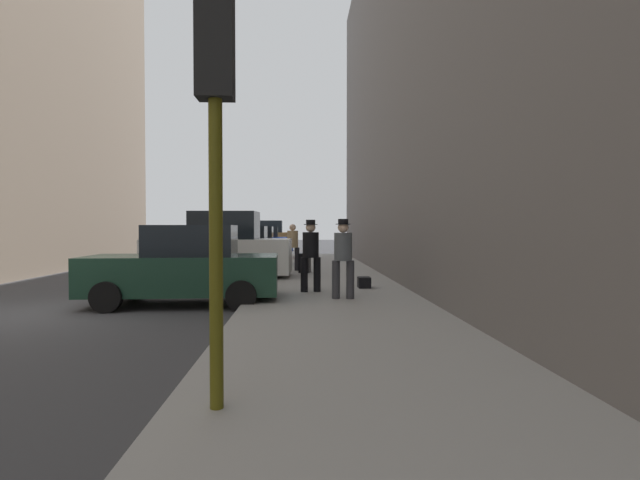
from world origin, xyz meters
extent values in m
plane|color=#38383A|center=(0.00, 0.00, 0.00)|extent=(120.00, 120.00, 0.00)
cube|color=gray|center=(6.00, 0.00, 0.07)|extent=(4.00, 40.00, 0.15)
cube|color=#193828|center=(2.60, 1.16, 0.69)|extent=(4.26, 1.99, 0.84)
cube|color=black|center=(2.80, 1.17, 1.44)|extent=(1.94, 1.63, 0.70)
cylinder|color=black|center=(1.20, 2.03, 0.32)|extent=(0.65, 0.24, 0.64)
cylinder|color=black|center=(1.27, 0.19, 0.32)|extent=(0.65, 0.24, 0.64)
cylinder|color=black|center=(3.93, 2.13, 0.32)|extent=(0.65, 0.24, 0.64)
cylinder|color=black|center=(4.00, 0.29, 0.32)|extent=(0.65, 0.24, 0.64)
cube|color=silver|center=(2.60, 6.03, 0.82)|extent=(4.66, 2.00, 1.10)
cube|color=black|center=(2.80, 6.03, 1.80)|extent=(2.12, 1.64, 0.90)
cylinder|color=black|center=(1.14, 7.01, 0.32)|extent=(0.65, 0.24, 0.64)
cylinder|color=black|center=(1.07, 5.17, 0.32)|extent=(0.65, 0.24, 0.64)
cylinder|color=black|center=(4.13, 6.90, 0.32)|extent=(0.65, 0.24, 0.64)
cylinder|color=black|center=(4.06, 5.06, 0.32)|extent=(0.65, 0.24, 0.64)
cube|color=slate|center=(2.60, 11.23, 0.69)|extent=(4.24, 1.93, 0.84)
cube|color=black|center=(2.80, 11.23, 1.44)|extent=(1.92, 1.60, 0.70)
cylinder|color=black|center=(1.25, 12.18, 0.32)|extent=(0.64, 0.23, 0.64)
cylinder|color=black|center=(1.22, 10.34, 0.32)|extent=(0.64, 0.23, 0.64)
cylinder|color=black|center=(3.98, 12.12, 0.32)|extent=(0.64, 0.23, 0.64)
cylinder|color=black|center=(3.95, 10.28, 0.32)|extent=(0.64, 0.23, 0.64)
cube|color=#B2191E|center=(2.60, 16.25, 0.69)|extent=(4.20, 1.84, 0.84)
cube|color=black|center=(2.80, 16.25, 1.44)|extent=(1.89, 1.57, 0.70)
cylinder|color=black|center=(1.23, 17.17, 0.32)|extent=(0.64, 0.22, 0.64)
cylinder|color=black|center=(1.24, 15.33, 0.32)|extent=(0.64, 0.22, 0.64)
cylinder|color=black|center=(3.96, 17.17, 0.32)|extent=(0.64, 0.22, 0.64)
cylinder|color=black|center=(3.97, 15.33, 0.32)|extent=(0.64, 0.22, 0.64)
cube|color=navy|center=(2.60, 22.17, 0.69)|extent=(4.26, 1.97, 0.84)
cube|color=black|center=(2.80, 22.18, 1.44)|extent=(1.94, 1.62, 0.70)
cylinder|color=black|center=(1.21, 23.05, 0.32)|extent=(0.65, 0.24, 0.64)
cylinder|color=black|center=(1.27, 21.21, 0.32)|extent=(0.65, 0.24, 0.64)
cylinder|color=black|center=(3.93, 23.13, 0.32)|extent=(0.65, 0.24, 0.64)
cylinder|color=black|center=(3.99, 21.30, 0.32)|extent=(0.65, 0.24, 0.64)
cube|color=brown|center=(2.60, 27.39, 0.82)|extent=(4.61, 1.87, 1.10)
cube|color=black|center=(2.80, 27.39, 1.80)|extent=(2.08, 1.58, 0.90)
cylinder|color=black|center=(1.10, 28.30, 0.32)|extent=(0.64, 0.22, 0.64)
cylinder|color=black|center=(1.11, 26.46, 0.32)|extent=(0.64, 0.22, 0.64)
cylinder|color=black|center=(4.09, 28.32, 0.32)|extent=(0.64, 0.22, 0.64)
cylinder|color=black|center=(4.10, 26.48, 0.32)|extent=(0.64, 0.22, 0.64)
cylinder|color=red|center=(4.45, 7.43, 0.43)|extent=(0.22, 0.22, 0.55)
sphere|color=red|center=(4.45, 7.43, 0.76)|extent=(0.20, 0.20, 0.20)
cylinder|color=red|center=(4.29, 7.43, 0.45)|extent=(0.10, 0.09, 0.09)
cylinder|color=red|center=(4.61, 7.43, 0.45)|extent=(0.10, 0.09, 0.09)
cylinder|color=#514C0F|center=(4.50, -5.71, 1.95)|extent=(0.12, 0.12, 3.60)
cube|color=black|center=(4.50, -5.71, 3.30)|extent=(0.32, 0.24, 0.90)
sphere|color=red|center=(4.50, -5.58, 3.58)|extent=(0.14, 0.14, 0.14)
sphere|color=yellow|center=(4.50, -5.58, 3.30)|extent=(0.14, 0.14, 0.14)
sphere|color=green|center=(4.50, -5.58, 3.02)|extent=(0.14, 0.14, 0.14)
cylinder|color=black|center=(4.77, 8.28, 0.57)|extent=(0.18, 0.18, 0.85)
cylinder|color=black|center=(5.09, 8.27, 0.57)|extent=(0.18, 0.18, 0.85)
cylinder|color=tan|center=(4.93, 8.28, 1.31)|extent=(0.41, 0.41, 0.62)
sphere|color=beige|center=(4.93, 8.28, 1.74)|extent=(0.24, 0.24, 0.24)
cylinder|color=#333338|center=(6.02, 0.98, 0.57)|extent=(0.19, 0.19, 0.85)
cylinder|color=#333338|center=(6.34, 0.96, 0.57)|extent=(0.19, 0.19, 0.85)
cylinder|color=#4C5156|center=(6.18, 0.97, 1.31)|extent=(0.42, 0.42, 0.62)
sphere|color=beige|center=(6.18, 0.97, 1.74)|extent=(0.24, 0.24, 0.24)
cylinder|color=black|center=(6.18, 0.97, 1.81)|extent=(0.34, 0.34, 0.02)
cylinder|color=black|center=(6.18, 0.97, 1.87)|extent=(0.23, 0.23, 0.11)
cylinder|color=black|center=(5.32, 2.17, 0.57)|extent=(0.20, 0.20, 0.85)
cylinder|color=black|center=(5.64, 2.21, 0.57)|extent=(0.20, 0.20, 0.85)
cylinder|color=black|center=(5.48, 2.19, 1.31)|extent=(0.44, 0.44, 0.62)
sphere|color=beige|center=(5.48, 2.19, 1.74)|extent=(0.24, 0.24, 0.24)
cylinder|color=black|center=(5.48, 2.19, 1.81)|extent=(0.34, 0.34, 0.02)
cylinder|color=black|center=(5.48, 2.19, 1.87)|extent=(0.23, 0.23, 0.11)
cube|color=black|center=(5.37, 7.52, 0.49)|extent=(0.45, 0.61, 0.68)
cylinder|color=#333333|center=(5.37, 7.52, 1.01)|extent=(0.02, 0.02, 0.36)
cube|color=black|center=(6.90, 2.97, 0.29)|extent=(0.32, 0.44, 0.28)
camera|label=1|loc=(5.24, -10.08, 1.74)|focal=28.00mm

